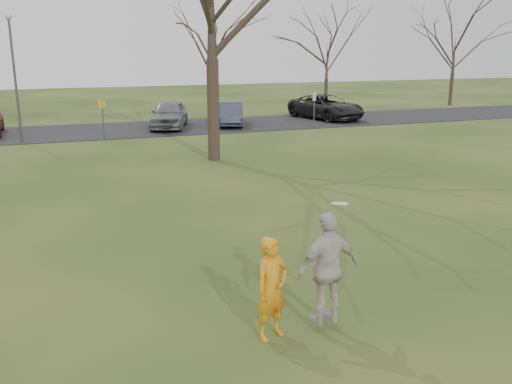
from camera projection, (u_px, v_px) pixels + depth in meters
ground at (334, 333)px, 9.46m from camera, size 120.00×120.00×0.00m
parking_strip at (135, 129)px, 32.22m from camera, size 62.00×6.50×0.04m
player_defender at (272, 288)px, 9.14m from camera, size 0.75×0.62×1.76m
car_4 at (169, 114)px, 32.47m from camera, size 3.24×5.02×1.59m
car_5 at (230, 114)px, 33.55m from camera, size 2.56×4.43×1.38m
car_6 at (326, 107)px, 36.45m from camera, size 3.92×6.08×1.56m
catching_play at (328, 269)px, 9.31m from camera, size 1.20×0.61×2.17m
lamp_post at (13, 62)px, 26.99m from camera, size 0.34×0.34×6.27m
sign_yellow at (102, 112)px, 28.48m from camera, size 0.35×0.35×2.08m
sign_white at (314, 104)px, 32.35m from camera, size 0.35×0.35×2.08m
small_tree_row at (188, 58)px, 37.25m from camera, size 55.00×5.90×8.50m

